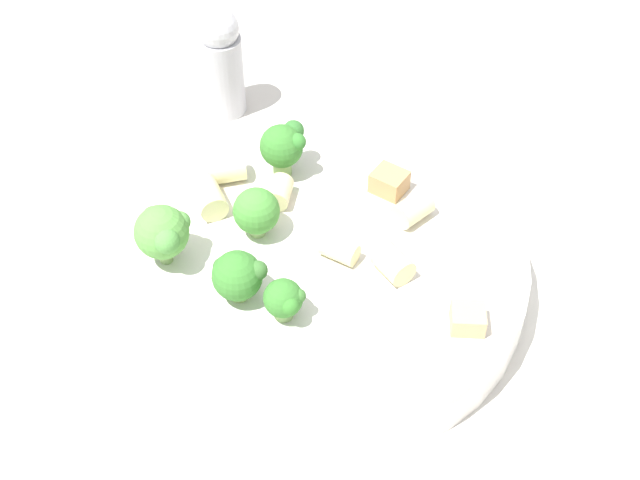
# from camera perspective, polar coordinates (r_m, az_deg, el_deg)

# --- Properties ---
(ground_plane) EXTENTS (2.00, 2.00, 0.00)m
(ground_plane) POSITION_cam_1_polar(r_m,az_deg,el_deg) (0.55, -0.00, -2.97)
(ground_plane) COLOR beige
(pasta_bowl) EXTENTS (0.25, 0.25, 0.03)m
(pasta_bowl) POSITION_cam_1_polar(r_m,az_deg,el_deg) (0.54, -0.00, -1.68)
(pasta_bowl) COLOR silver
(pasta_bowl) RESTS_ON ground_plane
(broccoli_floret_0) EXTENTS (0.03, 0.03, 0.03)m
(broccoli_floret_0) POSITION_cam_1_polar(r_m,az_deg,el_deg) (0.53, -4.24, 1.62)
(broccoli_floret_0) COLOR #9EC175
(broccoli_floret_0) RESTS_ON pasta_bowl
(broccoli_floret_1) EXTENTS (0.03, 0.03, 0.03)m
(broccoli_floret_1) POSITION_cam_1_polar(r_m,az_deg,el_deg) (0.49, -5.30, -2.28)
(broccoli_floret_1) COLOR #93B766
(broccoli_floret_1) RESTS_ON pasta_bowl
(broccoli_floret_2) EXTENTS (0.03, 0.03, 0.04)m
(broccoli_floret_2) POSITION_cam_1_polar(r_m,az_deg,el_deg) (0.56, -2.34, 6.08)
(broccoli_floret_2) COLOR #84AD60
(broccoli_floret_2) RESTS_ON pasta_bowl
(broccoli_floret_3) EXTENTS (0.03, 0.03, 0.04)m
(broccoli_floret_3) POSITION_cam_1_polar(r_m,az_deg,el_deg) (0.51, -10.04, 0.51)
(broccoli_floret_3) COLOR #84AD60
(broccoli_floret_3) RESTS_ON pasta_bowl
(broccoli_floret_4) EXTENTS (0.02, 0.02, 0.03)m
(broccoli_floret_4) POSITION_cam_1_polar(r_m,az_deg,el_deg) (0.48, -2.07, -3.91)
(broccoli_floret_4) COLOR #84AD60
(broccoli_floret_4) RESTS_ON pasta_bowl
(rigatoni_0) EXTENTS (0.02, 0.02, 0.02)m
(rigatoni_0) POSITION_cam_1_polar(r_m,az_deg,el_deg) (0.55, -2.63, 3.08)
(rigatoni_0) COLOR beige
(rigatoni_0) RESTS_ON pasta_bowl
(rigatoni_1) EXTENTS (0.02, 0.02, 0.01)m
(rigatoni_1) POSITION_cam_1_polar(r_m,az_deg,el_deg) (0.52, 1.44, -0.26)
(rigatoni_1) COLOR beige
(rigatoni_1) RESTS_ON pasta_bowl
(rigatoni_2) EXTENTS (0.03, 0.03, 0.02)m
(rigatoni_2) POSITION_cam_1_polar(r_m,az_deg,el_deg) (0.51, 4.80, -1.36)
(rigatoni_2) COLOR beige
(rigatoni_2) RESTS_ON pasta_bowl
(rigatoni_3) EXTENTS (0.03, 0.03, 0.02)m
(rigatoni_3) POSITION_cam_1_polar(r_m,az_deg,el_deg) (0.57, -6.05, 4.53)
(rigatoni_3) COLOR beige
(rigatoni_3) RESTS_ON pasta_bowl
(rigatoni_4) EXTENTS (0.03, 0.02, 0.02)m
(rigatoni_4) POSITION_cam_1_polar(r_m,az_deg,el_deg) (0.54, 5.95, 1.97)
(rigatoni_4) COLOR beige
(rigatoni_4) RESTS_ON pasta_bowl
(rigatoni_5) EXTENTS (0.03, 0.03, 0.02)m
(rigatoni_5) POSITION_cam_1_polar(r_m,az_deg,el_deg) (0.55, -7.13, 2.70)
(rigatoni_5) COLOR beige
(rigatoni_5) RESTS_ON pasta_bowl
(chicken_chunk_0) EXTENTS (0.02, 0.02, 0.01)m
(chicken_chunk_0) POSITION_cam_1_polar(r_m,az_deg,el_deg) (0.56, 4.45, 3.73)
(chicken_chunk_0) COLOR tan
(chicken_chunk_0) RESTS_ON pasta_bowl
(chicken_chunk_1) EXTENTS (0.02, 0.02, 0.01)m
(chicken_chunk_1) POSITION_cam_1_polar(r_m,az_deg,el_deg) (0.49, 9.44, -5.00)
(chicken_chunk_1) COLOR tan
(chicken_chunk_1) RESTS_ON pasta_bowl
(pepper_shaker) EXTENTS (0.03, 0.03, 0.09)m
(pepper_shaker) POSITION_cam_1_polar(r_m,az_deg,el_deg) (0.66, -6.36, 11.30)
(pepper_shaker) COLOR #B2B2B7
(pepper_shaker) RESTS_ON ground_plane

